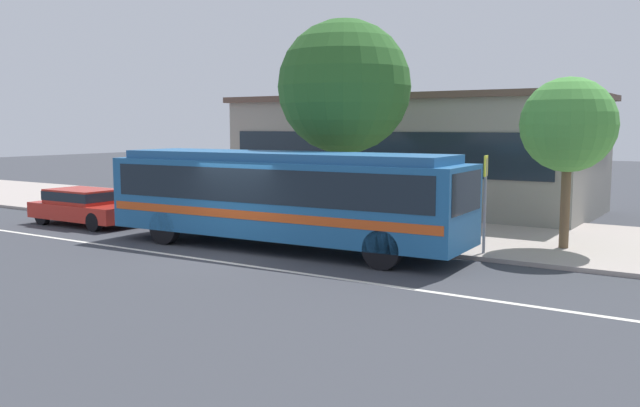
{
  "coord_description": "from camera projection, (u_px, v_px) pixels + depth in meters",
  "views": [
    {
      "loc": [
        11.96,
        -13.92,
        3.53
      ],
      "look_at": [
        1.48,
        2.34,
        1.3
      ],
      "focal_mm": 37.75,
      "sensor_mm": 36.0,
      "label": 1
    }
  ],
  "objects": [
    {
      "name": "street_tree_near_stop",
      "position": [
        344.0,
        87.0,
        21.79
      ],
      "size": [
        4.34,
        4.34,
        6.85
      ],
      "color": "brown",
      "rests_on": "sidewalk_slab"
    },
    {
      "name": "pedestrian_waiting_near_sign",
      "position": [
        297.0,
        198.0,
        23.01
      ],
      "size": [
        0.48,
        0.48,
        1.66
      ],
      "color": "navy",
      "rests_on": "sidewalk_slab"
    },
    {
      "name": "ground_plane",
      "position": [
        229.0,
        255.0,
        18.46
      ],
      "size": [
        120.0,
        120.0,
        0.0
      ],
      "primitive_type": "plane",
      "color": "#37393F"
    },
    {
      "name": "street_tree_mid_block",
      "position": [
        568.0,
        125.0,
        18.55
      ],
      "size": [
        2.63,
        2.63,
        4.77
      ],
      "color": "brown",
      "rests_on": "sidewalk_slab"
    },
    {
      "name": "sedan_behind_bus",
      "position": [
        85.0,
        205.0,
        24.04
      ],
      "size": [
        4.3,
        1.86,
        1.29
      ],
      "color": "red",
      "rests_on": "ground_plane"
    },
    {
      "name": "transit_bus",
      "position": [
        283.0,
        193.0,
        19.25
      ],
      "size": [
        10.99,
        3.03,
        2.79
      ],
      "color": "#205D95",
      "rests_on": "ground_plane"
    },
    {
      "name": "bus_stop_sign",
      "position": [
        485.0,
        191.0,
        17.96
      ],
      "size": [
        0.11,
        0.44,
        2.64
      ],
      "color": "gray",
      "rests_on": "sidewalk_slab"
    },
    {
      "name": "station_building",
      "position": [
        415.0,
        153.0,
        28.74
      ],
      "size": [
        14.99,
        7.45,
        4.78
      ],
      "color": "gray",
      "rests_on": "ground_plane"
    },
    {
      "name": "lane_stripe_center",
      "position": [
        209.0,
        260.0,
        17.79
      ],
      "size": [
        56.0,
        0.16,
        0.01
      ],
      "primitive_type": "cube",
      "color": "silver",
      "rests_on": "ground_plane"
    },
    {
      "name": "sidewalk_slab",
      "position": [
        355.0,
        223.0,
        24.26
      ],
      "size": [
        60.0,
        8.0,
        0.12
      ],
      "primitive_type": "cube",
      "color": "#A49890",
      "rests_on": "ground_plane"
    }
  ]
}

